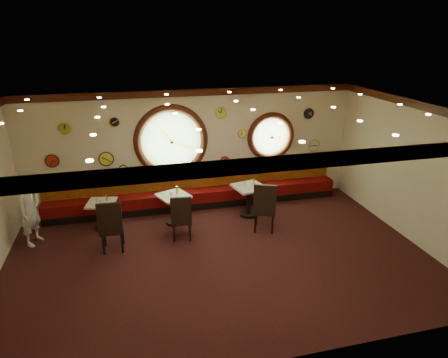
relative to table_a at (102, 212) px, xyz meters
The scene contains 43 objects.
floor 3.21m from the table_a, 38.80° to the right, with size 9.00×6.00×0.00m, color black.
ceiling 4.20m from the table_a, 38.80° to the right, with size 9.00×6.00×0.02m, color gold.
wall_back 2.91m from the table_a, 22.21° to the left, with size 9.00×0.02×3.20m, color #ECE4C6.
wall_front 5.69m from the table_a, 63.62° to the right, with size 9.00×0.02×3.20m, color #ECE4C6.
wall_right 7.34m from the table_a, 15.92° to the right, with size 0.02×6.00×3.20m, color #ECE4C6.
molding_back 3.76m from the table_a, 21.21° to the left, with size 9.00×0.10×0.18m, color #3A140A.
molding_front 6.13m from the table_a, 63.39° to the right, with size 9.00×0.10×0.18m, color #3A140A.
molding_right 7.68m from the table_a, 16.03° to the right, with size 0.10×6.00×0.18m, color #3A140A.
banquette_base 2.60m from the table_a, 16.44° to the left, with size 8.00×0.55×0.20m, color black.
banquette_seat 2.58m from the table_a, 16.44° to the left, with size 8.00×0.55×0.30m, color #5A0708.
banquette_back 2.67m from the table_a, 21.01° to the left, with size 8.00×0.10×0.55m, color #631307.
porthole_left_glass 2.55m from the table_a, 28.20° to the left, with size 1.66×1.66×0.02m, color #8DC677.
porthole_left_frame 2.54m from the table_a, 27.85° to the left, with size 1.98×1.98×0.18m, color #3A140A.
porthole_left_ring 2.53m from the table_a, 27.12° to the left, with size 1.61×1.61×0.03m, color gold.
porthole_right_glass 4.97m from the table_a, 12.14° to the left, with size 1.10×1.10×0.02m, color #8DC677.
porthole_right_frame 4.96m from the table_a, 11.96° to the left, with size 1.38×1.38×0.18m, color #3A140A.
porthole_right_ring 4.96m from the table_a, 11.61° to the left, with size 1.09×1.09×0.03m, color gold.
wall_clock_0 4.22m from the table_a, 14.24° to the left, with size 0.22×0.22×0.03m, color #F7F752.
wall_clock_1 1.35m from the table_a, 59.36° to the left, with size 0.20×0.20×0.03m, color silver.
wall_clock_2 6.17m from the table_a, ahead, with size 0.28×0.28×0.03m, color black.
wall_clock_3 3.97m from the table_a, 16.75° to the left, with size 0.30×0.30×0.03m, color #BAD743.
wall_clock_4 1.44m from the table_a, 79.79° to the left, with size 0.36×0.36×0.03m, color yellow.
wall_clock_5 2.25m from the table_a, 126.77° to the left, with size 0.26×0.26×0.03m, color #97BD25.
wall_clock_6 6.18m from the table_a, ahead, with size 0.34×0.34×0.03m, color silver.
wall_clock_7 3.54m from the table_a, 16.27° to the left, with size 0.24×0.24×0.03m, color red.
wall_clock_8 2.27m from the table_a, 63.93° to the left, with size 0.24×0.24×0.03m, color black.
wall_clock_9 1.85m from the table_a, 139.22° to the left, with size 0.32×0.32×0.03m, color red.
table_a is the anchor object (origin of this frame).
table_b 1.74m from the table_a, ahead, with size 0.91×0.91×0.77m.
table_c 3.71m from the table_a, ahead, with size 0.90×0.90×0.83m.
chair_a 1.22m from the table_a, 78.45° to the right, with size 0.54×0.54×0.76m.
chair_b 2.08m from the table_a, 29.62° to the right, with size 0.53×0.53×0.70m.
chair_c 3.96m from the table_a, 16.10° to the right, with size 0.69×0.69×0.78m.
condiment_a_salt 0.33m from the table_a, behind, with size 0.03×0.03×0.10m, color silver.
condiment_b_salt 1.71m from the table_a, ahead, with size 0.03×0.03×0.09m, color silver.
condiment_c_salt 3.63m from the table_a, ahead, with size 0.03×0.03×0.09m, color silver.
condiment_a_pepper 0.32m from the table_a, 104.84° to the right, with size 0.03×0.03×0.09m, color silver.
condiment_b_pepper 1.74m from the table_a, ahead, with size 0.04×0.04×0.11m, color silver.
condiment_c_pepper 3.81m from the table_a, ahead, with size 0.04×0.04×0.11m, color silver.
condiment_a_bottle 0.38m from the table_a, 26.66° to the left, with size 0.05×0.05×0.16m, color gold.
condiment_b_bottle 1.89m from the table_a, ahead, with size 0.06×0.06×0.18m, color gold.
condiment_c_bottle 3.89m from the table_a, ahead, with size 0.06×0.06×0.18m, color gold.
waiter 1.61m from the table_a, 167.83° to the right, with size 0.62×0.41×1.70m, color white.
Camera 1 is at (-1.74, -7.28, 4.67)m, focal length 32.00 mm.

